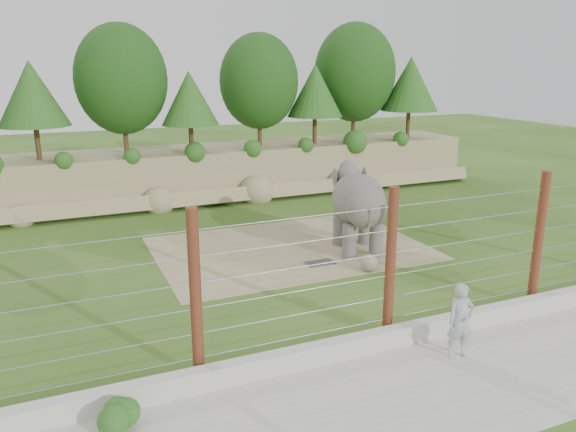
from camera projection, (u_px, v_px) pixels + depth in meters
name	position (u px, v px, depth m)	size (l,w,h in m)	color
ground	(312.00, 277.00, 18.63)	(90.00, 90.00, 0.00)	#305516
back_embankment	(217.00, 120.00, 29.00)	(30.00, 5.52, 8.77)	tan
dirt_patch	(290.00, 248.00, 21.47)	(10.00, 7.00, 0.02)	#998A62
drain_grate	(320.00, 263.00, 19.85)	(1.00, 0.60, 0.03)	#262628
elephant	(358.00, 211.00, 20.82)	(1.63, 3.80, 3.08)	#5B5751
stone_ball	(369.00, 263.00, 19.04)	(0.60, 0.60, 0.60)	gray
retaining_wall	(398.00, 336.00, 14.14)	(26.00, 0.35, 0.50)	beige
walkway	(449.00, 385.00, 12.44)	(26.00, 4.00, 0.01)	beige
barrier_fence	(390.00, 264.00, 14.12)	(20.26, 0.26, 4.00)	#5E2A1A
walkway_shrub	(119.00, 416.00, 10.77)	(0.72, 0.72, 0.72)	#275019
zookeeper	(461.00, 321.00, 13.38)	(0.69, 0.45, 1.88)	#B7BBC1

